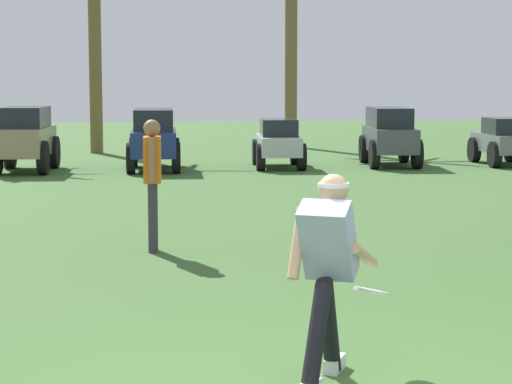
{
  "coord_description": "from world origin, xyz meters",
  "views": [
    {
      "loc": [
        -1.27,
        -5.58,
        2.06
      ],
      "look_at": [
        0.0,
        4.33,
        0.9
      ],
      "focal_mm": 70.0,
      "sensor_mm": 36.0,
      "label": 1
    }
  ],
  "objects": [
    {
      "name": "frisbee_thrower",
      "position": [
        0.06,
        0.94,
        0.79
      ],
      "size": [
        0.75,
        0.96,
        1.4
      ],
      "color": "black",
      "rests_on": "ground_plane"
    },
    {
      "name": "frisbee_in_flight",
      "position": [
        0.43,
        1.24,
        0.54
      ],
      "size": [
        0.34,
        0.34,
        0.08
      ],
      "color": "white"
    },
    {
      "name": "teammate_near_sideline",
      "position": [
        -1.0,
        6.12,
        0.94
      ],
      "size": [
        0.22,
        0.5,
        1.56
      ],
      "color": "#33333D",
      "rests_on": "ground_plane"
    },
    {
      "name": "parked_car_slot_a",
      "position": [
        -3.48,
        16.49,
        0.74
      ],
      "size": [
        1.33,
        2.42,
        1.4
      ],
      "color": "#998466",
      "rests_on": "ground_plane"
    },
    {
      "name": "parked_car_slot_b",
      "position": [
        -0.72,
        16.53,
        0.72
      ],
      "size": [
        1.23,
        2.43,
        1.34
      ],
      "color": "navy",
      "rests_on": "ground_plane"
    },
    {
      "name": "parked_car_slot_c",
      "position": [
        2.1,
        16.72,
        0.56
      ],
      "size": [
        1.22,
        2.26,
        1.1
      ],
      "color": "#B7BABF",
      "rests_on": "ground_plane"
    },
    {
      "name": "parked_car_slot_d",
      "position": [
        4.73,
        16.93,
        0.72
      ],
      "size": [
        1.36,
        2.48,
        1.34
      ],
      "color": "#474C51",
      "rests_on": "ground_plane"
    },
    {
      "name": "parked_car_slot_e",
      "position": [
        7.42,
        16.75,
        0.56
      ],
      "size": [
        1.17,
        2.24,
        1.1
      ],
      "color": "slate",
      "rests_on": "ground_plane"
    },
    {
      "name": "palm_tree_left_of_centre",
      "position": [
        -2.14,
        21.61,
        3.27
      ],
      "size": [
        2.9,
        3.36,
        5.6
      ],
      "color": "brown",
      "rests_on": "ground_plane"
    },
    {
      "name": "palm_tree_right_of_centre",
      "position": [
        3.46,
        23.33,
        3.44
      ],
      "size": [
        3.42,
        3.73,
        5.66
      ],
      "color": "brown",
      "rests_on": "ground_plane"
    }
  ]
}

